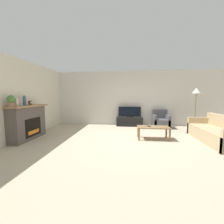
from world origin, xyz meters
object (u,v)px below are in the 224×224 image
at_px(mantel_vase_centre_left, 24,101).
at_px(fireplace, 28,122).
at_px(tv_stand, 129,121).
at_px(coffee_table, 153,128).
at_px(mantel_vase_left, 16,102).
at_px(tv, 130,112).
at_px(potted_plant, 11,100).
at_px(couch, 217,133).
at_px(mantel_clock, 30,103).
at_px(floor_lamp, 196,94).
at_px(armchair, 161,122).
at_px(remote, 149,126).

bearing_deg(mantel_vase_centre_left, fireplace, 97.96).
relative_size(tv_stand, coffee_table, 1.20).
bearing_deg(coffee_table, tv_stand, 109.18).
bearing_deg(fireplace, mantel_vase_left, -88.00).
distance_m(tv, coffee_table, 2.36).
height_order(mantel_vase_left, coffee_table, mantel_vase_left).
distance_m(tv_stand, coffee_table, 2.35).
distance_m(mantel_vase_centre_left, potted_plant, 0.57).
bearing_deg(couch, mantel_vase_left, -173.05).
bearing_deg(tv, mantel_vase_centre_left, -141.49).
bearing_deg(mantel_vase_centre_left, mantel_clock, 89.84).
xyz_separation_m(tv, couch, (2.72, -2.36, -0.40)).
height_order(tv_stand, floor_lamp, floor_lamp).
height_order(tv_stand, armchair, armchair).
height_order(mantel_vase_centre_left, mantel_clock, mantel_vase_centre_left).
bearing_deg(mantel_vase_centre_left, floor_lamp, 16.59).
xyz_separation_m(mantel_clock, potted_plant, (-0.00, -0.85, 0.11)).
distance_m(mantel_clock, coffee_table, 4.32).
height_order(mantel_vase_centre_left, potted_plant, mantel_vase_centre_left).
relative_size(mantel_clock, couch, 0.07).
xyz_separation_m(tv, floor_lamp, (2.65, -0.93, 0.87)).
bearing_deg(potted_plant, mantel_vase_centre_left, 90.00).
bearing_deg(coffee_table, fireplace, -174.37).
bearing_deg(remote, armchair, 35.87).
distance_m(mantel_vase_left, floor_lamp, 6.49).
xyz_separation_m(fireplace, potted_plant, (0.02, -0.69, 0.75)).
xyz_separation_m(tv_stand, remote, (0.62, -2.21, 0.22)).
bearing_deg(tv, mantel_vase_left, -137.99).
bearing_deg(tv_stand, mantel_vase_left, -137.97).
bearing_deg(remote, tv_stand, 74.03).
distance_m(coffee_table, couch, 1.96).
relative_size(fireplace, armchair, 1.94).
bearing_deg(floor_lamp, armchair, 149.64).
relative_size(fireplace, potted_plant, 4.86).
bearing_deg(fireplace, tv, 37.12).
xyz_separation_m(fireplace, remote, (4.09, 0.42, -0.15)).
height_order(mantel_vase_left, tv, mantel_vase_left).
xyz_separation_m(fireplace, floor_lamp, (6.12, 1.70, 0.96)).
xyz_separation_m(mantel_vase_left, mantel_vase_centre_left, (0.00, 0.36, 0.03)).
bearing_deg(floor_lamp, coffee_table, -145.74).
bearing_deg(mantel_vase_centre_left, armchair, 27.29).
height_order(mantel_vase_centre_left, armchair, mantel_vase_centre_left).
distance_m(potted_plant, tv, 4.83).
relative_size(armchair, coffee_table, 0.78).
bearing_deg(fireplace, mantel_vase_centre_left, -82.04).
distance_m(mantel_vase_centre_left, mantel_clock, 0.29).
bearing_deg(floor_lamp, mantel_vase_left, -160.33).
bearing_deg(mantel_vase_left, coffee_table, 12.06).
xyz_separation_m(mantel_vase_left, armchair, (4.89, 2.89, -1.00)).
distance_m(fireplace, mantel_vase_centre_left, 0.74).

